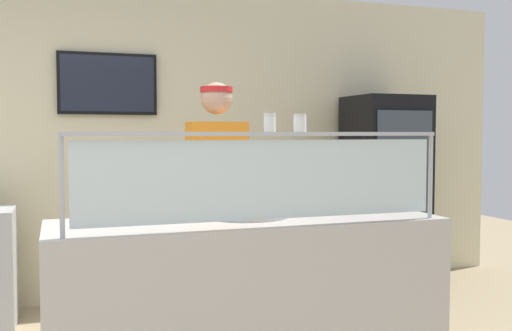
# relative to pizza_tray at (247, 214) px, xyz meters

# --- Properties ---
(shop_rear_unit) EXTENTS (6.56, 0.13, 2.70)m
(shop_rear_unit) POSITION_rel_pizza_tray_xyz_m (-0.03, 1.95, 0.39)
(shop_rear_unit) COLOR beige
(shop_rear_unit) RESTS_ON ground
(serving_counter) EXTENTS (2.16, 0.70, 0.95)m
(serving_counter) POSITION_rel_pizza_tray_xyz_m (-0.02, -0.10, -0.49)
(serving_counter) COLOR #BCB7B2
(serving_counter) RESTS_ON ground
(sneeze_guard) EXTENTS (1.99, 0.06, 0.48)m
(sneeze_guard) POSITION_rel_pizza_tray_xyz_m (-0.02, -0.38, 0.28)
(sneeze_guard) COLOR #B2B5BC
(sneeze_guard) RESTS_ON serving_counter
(pizza_tray) EXTENTS (0.49, 0.49, 0.04)m
(pizza_tray) POSITION_rel_pizza_tray_xyz_m (0.00, 0.00, 0.00)
(pizza_tray) COLOR #9EA0A8
(pizza_tray) RESTS_ON serving_counter
(pizza_server) EXTENTS (0.15, 0.29, 0.01)m
(pizza_server) POSITION_rel_pizza_tray_xyz_m (-0.00, -0.02, 0.02)
(pizza_server) COLOR #ADAFB7
(pizza_server) RESTS_ON pizza_tray
(parmesan_shaker) EXTENTS (0.06, 0.06, 0.10)m
(parmesan_shaker) POSITION_rel_pizza_tray_xyz_m (-0.00, -0.38, 0.51)
(parmesan_shaker) COLOR white
(parmesan_shaker) RESTS_ON sneeze_guard
(pepper_flake_shaker) EXTENTS (0.07, 0.07, 0.09)m
(pepper_flake_shaker) POSITION_rel_pizza_tray_xyz_m (0.16, -0.38, 0.51)
(pepper_flake_shaker) COLOR white
(pepper_flake_shaker) RESTS_ON sneeze_guard
(worker_figure) EXTENTS (0.41, 0.50, 1.76)m
(worker_figure) POSITION_rel_pizza_tray_xyz_m (-0.02, 0.57, 0.04)
(worker_figure) COLOR #23232D
(worker_figure) RESTS_ON ground
(drink_fridge) EXTENTS (0.65, 0.63, 1.76)m
(drink_fridge) POSITION_rel_pizza_tray_xyz_m (1.83, 1.50, -0.08)
(drink_fridge) COLOR black
(drink_fridge) RESTS_ON ground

